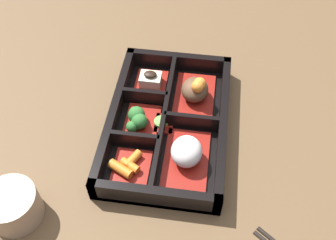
{
  "coord_description": "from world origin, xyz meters",
  "views": [
    {
      "loc": [
        0.43,
        0.06,
        0.57
      ],
      "look_at": [
        0.0,
        0.0,
        0.03
      ],
      "focal_mm": 42.0,
      "sensor_mm": 36.0,
      "label": 1
    }
  ],
  "objects": [
    {
      "name": "bowl_stew",
      "position": [
        -0.07,
        0.04,
        0.03
      ],
      "size": [
        0.12,
        0.07,
        0.06
      ],
      "color": "maroon",
      "rests_on": "bento_base"
    },
    {
      "name": "bowl_carrots",
      "position": [
        0.1,
        -0.05,
        0.02
      ],
      "size": [
        0.07,
        0.07,
        0.02
      ],
      "color": "maroon",
      "rests_on": "bento_base"
    },
    {
      "name": "bento_base",
      "position": [
        0.0,
        0.0,
        0.01
      ],
      "size": [
        0.32,
        0.21,
        0.01
      ],
      "color": "black",
      "rests_on": "ground_plane"
    },
    {
      "name": "bowl_pickles",
      "position": [
        0.0,
        -0.01,
        0.02
      ],
      "size": [
        0.04,
        0.04,
        0.01
      ],
      "color": "maroon",
      "rests_on": "bento_base"
    },
    {
      "name": "bowl_greens",
      "position": [
        0.01,
        -0.05,
        0.02
      ],
      "size": [
        0.08,
        0.06,
        0.04
      ],
      "color": "maroon",
      "rests_on": "bento_base"
    },
    {
      "name": "bowl_rice",
      "position": [
        0.07,
        0.04,
        0.03
      ],
      "size": [
        0.12,
        0.07,
        0.05
      ],
      "color": "maroon",
      "rests_on": "bento_base"
    },
    {
      "name": "tea_cup",
      "position": [
        0.2,
        -0.21,
        0.03
      ],
      "size": [
        0.08,
        0.08,
        0.06
      ],
      "color": "gray",
      "rests_on": "ground_plane"
    },
    {
      "name": "bowl_tofu",
      "position": [
        -0.09,
        -0.05,
        0.02
      ],
      "size": [
        0.08,
        0.06,
        0.03
      ],
      "color": "maroon",
      "rests_on": "bento_base"
    },
    {
      "name": "bento_rim",
      "position": [
        0.0,
        -0.0,
        0.02
      ],
      "size": [
        0.32,
        0.21,
        0.04
      ],
      "color": "black",
      "rests_on": "ground_plane"
    },
    {
      "name": "ground_plane",
      "position": [
        0.0,
        0.0,
        0.0
      ],
      "size": [
        3.0,
        3.0,
        0.0
      ],
      "primitive_type": "plane",
      "color": "brown"
    }
  ]
}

